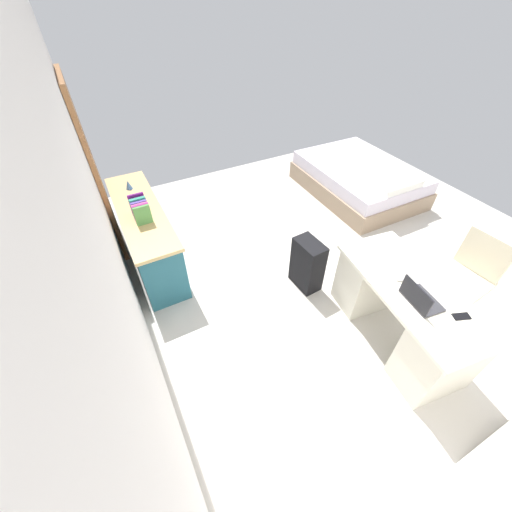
{
  "coord_description": "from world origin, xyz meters",
  "views": [
    {
      "loc": [
        -2.11,
        2.28,
        2.78
      ],
      "look_at": [
        -0.02,
        1.17,
        0.6
      ],
      "focal_mm": 22.14,
      "sensor_mm": 36.0,
      "label": 1
    }
  ],
  "objects_px": {
    "desk": "(401,312)",
    "computer_mouse": "(401,278)",
    "credenza": "(147,235)",
    "office_chair": "(463,281)",
    "suitcase_black": "(307,264)",
    "laptop": "(419,298)",
    "cell_phone_near_laptop": "(461,316)",
    "figurine_small": "(128,185)",
    "bed": "(359,179)"
  },
  "relations": [
    {
      "from": "desk",
      "to": "computer_mouse",
      "type": "distance_m",
      "value": 0.38
    },
    {
      "from": "laptop",
      "to": "figurine_small",
      "type": "height_order",
      "value": "laptop"
    },
    {
      "from": "credenza",
      "to": "bed",
      "type": "distance_m",
      "value": 3.39
    },
    {
      "from": "office_chair",
      "to": "suitcase_black",
      "type": "distance_m",
      "value": 1.57
    },
    {
      "from": "laptop",
      "to": "cell_phone_near_laptop",
      "type": "xyz_separation_m",
      "value": [
        -0.27,
        -0.19,
        -0.04
      ]
    },
    {
      "from": "bed",
      "to": "computer_mouse",
      "type": "relative_size",
      "value": 19.28
    },
    {
      "from": "office_chair",
      "to": "credenza",
      "type": "bearing_deg",
      "value": 48.76
    },
    {
      "from": "computer_mouse",
      "to": "cell_phone_near_laptop",
      "type": "height_order",
      "value": "computer_mouse"
    },
    {
      "from": "computer_mouse",
      "to": "desk",
      "type": "bearing_deg",
      "value": -156.97
    },
    {
      "from": "desk",
      "to": "office_chair",
      "type": "height_order",
      "value": "office_chair"
    },
    {
      "from": "desk",
      "to": "credenza",
      "type": "distance_m",
      "value": 2.94
    },
    {
      "from": "credenza",
      "to": "computer_mouse",
      "type": "distance_m",
      "value": 2.85
    },
    {
      "from": "computer_mouse",
      "to": "cell_phone_near_laptop",
      "type": "distance_m",
      "value": 0.53
    },
    {
      "from": "office_chair",
      "to": "laptop",
      "type": "height_order",
      "value": "office_chair"
    },
    {
      "from": "figurine_small",
      "to": "credenza",
      "type": "bearing_deg",
      "value": -179.82
    },
    {
      "from": "bed",
      "to": "computer_mouse",
      "type": "bearing_deg",
      "value": 144.07
    },
    {
      "from": "office_chair",
      "to": "laptop",
      "type": "bearing_deg",
      "value": 96.26
    },
    {
      "from": "credenza",
      "to": "computer_mouse",
      "type": "xyz_separation_m",
      "value": [
        -2.18,
        -1.81,
        0.37
      ]
    },
    {
      "from": "figurine_small",
      "to": "desk",
      "type": "bearing_deg",
      "value": -146.61
    },
    {
      "from": "office_chair",
      "to": "credenza",
      "type": "xyz_separation_m",
      "value": [
        2.33,
        2.65,
        -0.04
      ]
    },
    {
      "from": "bed",
      "to": "computer_mouse",
      "type": "height_order",
      "value": "computer_mouse"
    },
    {
      "from": "office_chair",
      "to": "credenza",
      "type": "distance_m",
      "value": 3.53
    },
    {
      "from": "credenza",
      "to": "figurine_small",
      "type": "height_order",
      "value": "figurine_small"
    },
    {
      "from": "suitcase_black",
      "to": "figurine_small",
      "type": "bearing_deg",
      "value": 35.69
    },
    {
      "from": "office_chair",
      "to": "cell_phone_near_laptop",
      "type": "bearing_deg",
      "value": 116.68
    },
    {
      "from": "bed",
      "to": "figurine_small",
      "type": "bearing_deg",
      "value": 81.72
    },
    {
      "from": "laptop",
      "to": "cell_phone_near_laptop",
      "type": "bearing_deg",
      "value": -144.59
    },
    {
      "from": "desk",
      "to": "computer_mouse",
      "type": "xyz_separation_m",
      "value": [
        0.12,
        0.03,
        0.36
      ]
    },
    {
      "from": "desk",
      "to": "suitcase_black",
      "type": "relative_size",
      "value": 2.43
    },
    {
      "from": "cell_phone_near_laptop",
      "to": "figurine_small",
      "type": "relative_size",
      "value": 1.24
    },
    {
      "from": "credenza",
      "to": "laptop",
      "type": "distance_m",
      "value": 3.01
    },
    {
      "from": "cell_phone_near_laptop",
      "to": "desk",
      "type": "bearing_deg",
      "value": 33.29
    },
    {
      "from": "laptop",
      "to": "cell_phone_near_laptop",
      "type": "height_order",
      "value": "laptop"
    },
    {
      "from": "figurine_small",
      "to": "suitcase_black",
      "type": "bearing_deg",
      "value": -140.64
    },
    {
      "from": "desk",
      "to": "credenza",
      "type": "relative_size",
      "value": 0.84
    },
    {
      "from": "credenza",
      "to": "figurine_small",
      "type": "distance_m",
      "value": 0.66
    },
    {
      "from": "computer_mouse",
      "to": "suitcase_black",
      "type": "bearing_deg",
      "value": 29.01
    },
    {
      "from": "office_chair",
      "to": "suitcase_black",
      "type": "xyz_separation_m",
      "value": [
        1.03,
        1.18,
        -0.11
      ]
    },
    {
      "from": "laptop",
      "to": "cell_phone_near_laptop",
      "type": "relative_size",
      "value": 2.48
    },
    {
      "from": "office_chair",
      "to": "cell_phone_near_laptop",
      "type": "xyz_separation_m",
      "value": [
        -0.37,
        0.73,
        0.31
      ]
    },
    {
      "from": "suitcase_black",
      "to": "figurine_small",
      "type": "height_order",
      "value": "figurine_small"
    },
    {
      "from": "cell_phone_near_laptop",
      "to": "figurine_small",
      "type": "distance_m",
      "value": 3.73
    },
    {
      "from": "desk",
      "to": "bed",
      "type": "bearing_deg",
      "value": -33.95
    },
    {
      "from": "credenza",
      "to": "suitcase_black",
      "type": "relative_size",
      "value": 2.88
    },
    {
      "from": "bed",
      "to": "suitcase_black",
      "type": "bearing_deg",
      "value": 124.14
    },
    {
      "from": "bed",
      "to": "figurine_small",
      "type": "height_order",
      "value": "figurine_small"
    },
    {
      "from": "credenza",
      "to": "laptop",
      "type": "bearing_deg",
      "value": -144.52
    },
    {
      "from": "bed",
      "to": "figurine_small",
      "type": "xyz_separation_m",
      "value": [
        0.49,
        3.39,
        0.56
      ]
    },
    {
      "from": "credenza",
      "to": "office_chair",
      "type": "bearing_deg",
      "value": -131.24
    },
    {
      "from": "suitcase_black",
      "to": "desk",
      "type": "bearing_deg",
      "value": -163.35
    }
  ]
}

